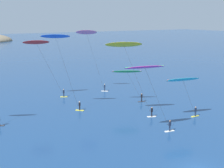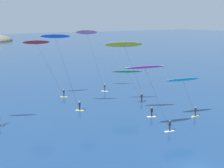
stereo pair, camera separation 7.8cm
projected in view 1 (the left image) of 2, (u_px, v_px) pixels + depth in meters
The scene contains 7 objects.
kitesurfer_yellow at pixel (126, 49), 43.76m from camera, with size 8.22×4.22×12.65m.
kitesurfer_cyan at pixel (184, 82), 45.01m from camera, with size 6.53×2.72×6.97m.
kitesurfer_blue at pixel (58, 43), 47.27m from camera, with size 6.47×4.07×13.58m.
kitesurfer_red at pixel (38, 47), 55.17m from camera, with size 8.20×3.14×12.01m.
kitesurfer_pink at pixel (88, 37), 60.47m from camera, with size 6.47×4.11×13.75m.
kitesurfer_magenta at pixel (147, 73), 37.69m from camera, with size 7.87×2.46×10.04m.
kitesurfer_green at pixel (128, 74), 54.03m from camera, with size 6.29×3.70×6.48m.
Camera 1 is at (-21.86, -18.45, 16.05)m, focal length 45.00 mm.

